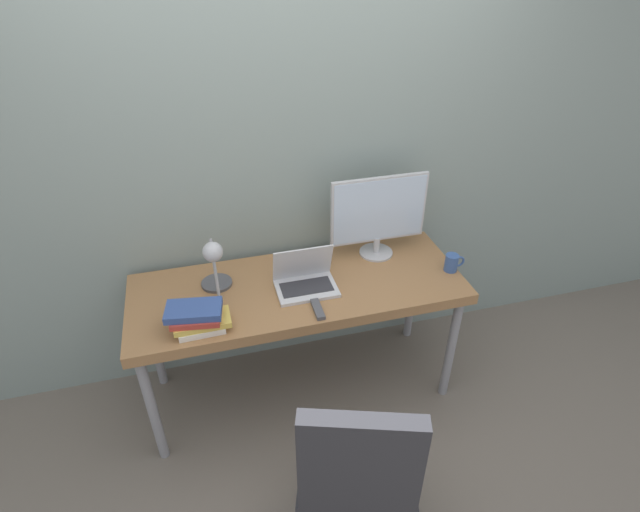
# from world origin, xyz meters

# --- Properties ---
(ground_plane) EXTENTS (12.00, 12.00, 0.00)m
(ground_plane) POSITION_xyz_m (0.00, 0.00, 0.00)
(ground_plane) COLOR #70665B
(wall_back) EXTENTS (8.00, 0.05, 2.60)m
(wall_back) POSITION_xyz_m (0.00, 0.71, 1.30)
(wall_back) COLOR gray
(wall_back) RESTS_ON ground_plane
(desk) EXTENTS (1.72, 0.64, 0.77)m
(desk) POSITION_xyz_m (0.00, 0.32, 0.70)
(desk) COLOR #996B42
(desk) RESTS_ON ground_plane
(laptop) EXTENTS (0.31, 0.22, 0.22)m
(laptop) POSITION_xyz_m (0.03, 0.29, 0.82)
(laptop) COLOR silver
(laptop) RESTS_ON desk
(monitor) EXTENTS (0.54, 0.19, 0.47)m
(monitor) POSITION_xyz_m (0.49, 0.50, 1.02)
(monitor) COLOR #B7B7BC
(monitor) RESTS_ON desk
(desk_lamp) EXTENTS (0.16, 0.25, 0.33)m
(desk_lamp) POSITION_xyz_m (-0.41, 0.35, 0.96)
(desk_lamp) COLOR #4C4C51
(desk_lamp) RESTS_ON desk
(office_chair) EXTENTS (0.60, 0.60, 0.99)m
(office_chair) POSITION_xyz_m (0.01, -0.62, 0.56)
(office_chair) COLOR black
(office_chair) RESTS_ON ground_plane
(book_stack) EXTENTS (0.29, 0.19, 0.12)m
(book_stack) POSITION_xyz_m (-0.52, 0.12, 0.83)
(book_stack) COLOR silver
(book_stack) RESTS_ON desk
(tv_remote) EXTENTS (0.04, 0.15, 0.02)m
(tv_remote) POSITION_xyz_m (0.04, 0.09, 0.78)
(tv_remote) COLOR #4C4C51
(tv_remote) RESTS_ON desk
(mug) EXTENTS (0.11, 0.07, 0.10)m
(mug) POSITION_xyz_m (0.83, 0.23, 0.82)
(mug) COLOR #385693
(mug) RESTS_ON desk
(game_controller) EXTENTS (0.15, 0.09, 0.04)m
(game_controller) POSITION_xyz_m (-0.52, 0.16, 0.79)
(game_controller) COLOR black
(game_controller) RESTS_ON desk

